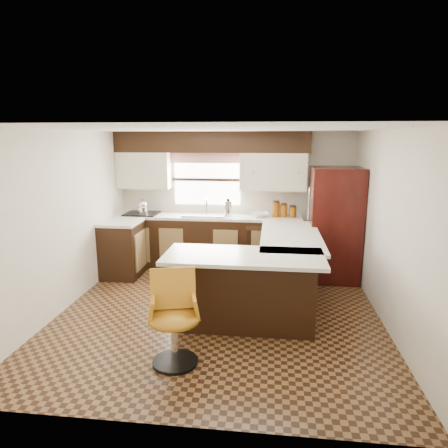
# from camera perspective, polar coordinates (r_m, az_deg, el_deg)

# --- Properties ---
(floor) EXTENTS (4.40, 4.40, 0.00)m
(floor) POSITION_cam_1_polar(r_m,az_deg,el_deg) (5.50, -0.71, -12.43)
(floor) COLOR #49301A
(floor) RESTS_ON ground
(ceiling) EXTENTS (4.40, 4.40, 0.00)m
(ceiling) POSITION_cam_1_polar(r_m,az_deg,el_deg) (5.00, -0.79, 13.43)
(ceiling) COLOR silver
(ceiling) RESTS_ON wall_back
(wall_back) EXTENTS (4.40, 0.00, 4.40)m
(wall_back) POSITION_cam_1_polar(r_m,az_deg,el_deg) (7.27, 1.54, 3.57)
(wall_back) COLOR beige
(wall_back) RESTS_ON floor
(wall_front) EXTENTS (4.40, 0.00, 4.40)m
(wall_front) POSITION_cam_1_polar(r_m,az_deg,el_deg) (3.04, -6.29, -9.00)
(wall_front) COLOR beige
(wall_front) RESTS_ON floor
(wall_left) EXTENTS (0.00, 4.40, 4.40)m
(wall_left) POSITION_cam_1_polar(r_m,az_deg,el_deg) (5.78, -21.87, 0.42)
(wall_left) COLOR beige
(wall_left) RESTS_ON floor
(wall_right) EXTENTS (0.00, 4.40, 4.40)m
(wall_right) POSITION_cam_1_polar(r_m,az_deg,el_deg) (5.27, 22.50, -0.70)
(wall_right) COLOR beige
(wall_right) RESTS_ON floor
(base_cab_back) EXTENTS (3.30, 0.60, 0.90)m
(base_cab_back) POSITION_cam_1_polar(r_m,az_deg,el_deg) (7.19, -2.29, -2.65)
(base_cab_back) COLOR black
(base_cab_back) RESTS_ON floor
(base_cab_left) EXTENTS (0.60, 0.70, 0.90)m
(base_cab_left) POSITION_cam_1_polar(r_m,az_deg,el_deg) (6.93, -14.28, -3.60)
(base_cab_left) COLOR black
(base_cab_left) RESTS_ON floor
(counter_back) EXTENTS (3.30, 0.60, 0.04)m
(counter_back) POSITION_cam_1_polar(r_m,az_deg,el_deg) (7.08, -2.33, 1.05)
(counter_back) COLOR silver
(counter_back) RESTS_ON base_cab_back
(counter_left) EXTENTS (0.60, 0.70, 0.04)m
(counter_left) POSITION_cam_1_polar(r_m,az_deg,el_deg) (6.82, -14.49, 0.23)
(counter_left) COLOR silver
(counter_left) RESTS_ON base_cab_left
(soffit) EXTENTS (3.40, 0.35, 0.36)m
(soffit) POSITION_cam_1_polar(r_m,az_deg,el_deg) (7.06, -1.85, 11.63)
(soffit) COLOR black
(soffit) RESTS_ON wall_back
(upper_cab_left) EXTENTS (0.94, 0.35, 0.64)m
(upper_cab_left) POSITION_cam_1_polar(r_m,az_deg,el_deg) (7.37, -11.33, 7.53)
(upper_cab_left) COLOR beige
(upper_cab_left) RESTS_ON wall_back
(upper_cab_right) EXTENTS (1.14, 0.35, 0.64)m
(upper_cab_right) POSITION_cam_1_polar(r_m,az_deg,el_deg) (7.00, 7.03, 7.44)
(upper_cab_right) COLOR beige
(upper_cab_right) RESTS_ON wall_back
(window_pane) EXTENTS (1.20, 0.02, 0.90)m
(window_pane) POSITION_cam_1_polar(r_m,az_deg,el_deg) (7.27, -2.41, 6.35)
(window_pane) COLOR white
(window_pane) RESTS_ON wall_back
(valance) EXTENTS (1.30, 0.06, 0.18)m
(valance) POSITION_cam_1_polar(r_m,az_deg,el_deg) (7.20, -2.49, 9.40)
(valance) COLOR #D19B93
(valance) RESTS_ON wall_back
(sink) EXTENTS (0.75, 0.45, 0.03)m
(sink) POSITION_cam_1_polar(r_m,az_deg,el_deg) (7.06, -2.75, 1.33)
(sink) COLOR #B2B2B7
(sink) RESTS_ON counter_back
(dishwasher) EXTENTS (0.58, 0.03, 0.78)m
(dishwasher) POSITION_cam_1_polar(r_m,az_deg,el_deg) (6.83, 5.66, -3.67)
(dishwasher) COLOR black
(dishwasher) RESTS_ON floor
(cooktop) EXTENTS (0.58, 0.50, 0.02)m
(cooktop) POSITION_cam_1_polar(r_m,az_deg,el_deg) (7.34, -11.65, 1.48)
(cooktop) COLOR black
(cooktop) RESTS_ON counter_back
(peninsula_long) EXTENTS (0.60, 1.95, 0.90)m
(peninsula_long) POSITION_cam_1_polar(r_m,az_deg,el_deg) (5.88, 8.87, -6.20)
(peninsula_long) COLOR black
(peninsula_long) RESTS_ON floor
(peninsula_return) EXTENTS (1.65, 0.60, 0.90)m
(peninsula_return) POSITION_cam_1_polar(r_m,az_deg,el_deg) (4.97, 3.09, -9.58)
(peninsula_return) COLOR black
(peninsula_return) RESTS_ON floor
(counter_pen_long) EXTENTS (0.84, 1.95, 0.04)m
(counter_pen_long) POSITION_cam_1_polar(r_m,az_deg,el_deg) (5.75, 9.52, -1.74)
(counter_pen_long) COLOR silver
(counter_pen_long) RESTS_ON peninsula_long
(counter_pen_return) EXTENTS (1.89, 0.84, 0.04)m
(counter_pen_return) POSITION_cam_1_polar(r_m,az_deg,el_deg) (4.73, 2.84, -4.66)
(counter_pen_return) COLOR silver
(counter_pen_return) RESTS_ON peninsula_return
(refrigerator) EXTENTS (0.79, 0.76, 1.84)m
(refrigerator) POSITION_cam_1_polar(r_m,az_deg,el_deg) (6.70, 15.48, -0.06)
(refrigerator) COLOR black
(refrigerator) RESTS_ON floor
(bar_chair) EXTENTS (0.63, 0.63, 0.97)m
(bar_chair) POSITION_cam_1_polar(r_m,az_deg,el_deg) (4.20, -7.13, -13.45)
(bar_chair) COLOR #B57517
(bar_chair) RESTS_ON floor
(kettle) EXTENTS (0.18, 0.18, 0.25)m
(kettle) POSITION_cam_1_polar(r_m,az_deg,el_deg) (7.31, -11.56, 2.54)
(kettle) COLOR silver
(kettle) RESTS_ON cooktop
(percolator) EXTENTS (0.14, 0.14, 0.27)m
(percolator) POSITION_cam_1_polar(r_m,az_deg,el_deg) (7.00, 0.59, 2.26)
(percolator) COLOR silver
(percolator) RESTS_ON counter_back
(mixing_bowl) EXTENTS (0.33, 0.33, 0.07)m
(mixing_bowl) POSITION_cam_1_polar(r_m,az_deg,el_deg) (6.98, 5.17, 1.34)
(mixing_bowl) COLOR white
(mixing_bowl) RESTS_ON counter_back
(canister_large) EXTENTS (0.13, 0.13, 0.25)m
(canister_large) POSITION_cam_1_polar(r_m,az_deg,el_deg) (6.98, 7.42, 2.05)
(canister_large) COLOR brown
(canister_large) RESTS_ON counter_back
(canister_med) EXTENTS (0.12, 0.12, 0.21)m
(canister_med) POSITION_cam_1_polar(r_m,az_deg,el_deg) (6.99, 8.51, 1.85)
(canister_med) COLOR brown
(canister_med) RESTS_ON counter_back
(canister_small) EXTENTS (0.13, 0.13, 0.18)m
(canister_small) POSITION_cam_1_polar(r_m,az_deg,el_deg) (7.00, 9.79, 1.68)
(canister_small) COLOR brown
(canister_small) RESTS_ON counter_back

